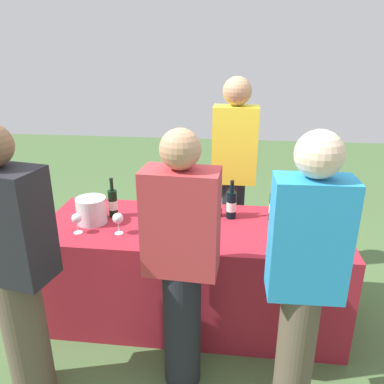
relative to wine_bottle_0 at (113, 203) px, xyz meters
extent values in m
plane|color=#476638|center=(0.60, -0.09, -0.85)|extent=(12.00, 12.00, 0.00)
cube|color=maroon|center=(0.60, -0.09, -0.48)|extent=(2.12, 0.82, 0.75)
cylinder|color=black|center=(0.00, 0.00, 0.00)|extent=(0.07, 0.07, 0.20)
cylinder|color=black|center=(0.00, 0.00, 0.14)|extent=(0.03, 0.03, 0.08)
cylinder|color=black|center=(0.00, 0.00, 0.18)|extent=(0.03, 0.03, 0.02)
cylinder|color=silver|center=(0.00, 0.00, -0.01)|extent=(0.07, 0.07, 0.07)
cylinder|color=black|center=(0.43, 0.02, 0.01)|extent=(0.07, 0.07, 0.23)
cylinder|color=black|center=(0.43, 0.02, 0.16)|extent=(0.03, 0.03, 0.07)
cylinder|color=black|center=(0.43, 0.02, 0.21)|extent=(0.03, 0.03, 0.02)
cylinder|color=silver|center=(0.43, 0.02, 0.00)|extent=(0.07, 0.07, 0.08)
cylinder|color=black|center=(0.76, 0.09, 0.01)|extent=(0.06, 0.06, 0.24)
cylinder|color=black|center=(0.76, 0.09, 0.18)|extent=(0.02, 0.02, 0.09)
cylinder|color=maroon|center=(0.76, 0.09, 0.23)|extent=(0.03, 0.03, 0.02)
cylinder|color=silver|center=(0.76, 0.09, 0.00)|extent=(0.06, 0.06, 0.08)
cylinder|color=black|center=(0.87, 0.07, 0.00)|extent=(0.07, 0.07, 0.20)
cylinder|color=black|center=(0.87, 0.07, 0.13)|extent=(0.03, 0.03, 0.07)
cylinder|color=black|center=(0.87, 0.07, 0.18)|extent=(0.03, 0.03, 0.02)
cylinder|color=silver|center=(0.87, 0.07, -0.01)|extent=(0.07, 0.07, 0.07)
cylinder|color=black|center=(1.17, 0.07, -0.01)|extent=(0.07, 0.07, 0.20)
cylinder|color=black|center=(1.17, 0.07, 0.13)|extent=(0.02, 0.02, 0.07)
cylinder|color=black|center=(1.17, 0.07, 0.18)|extent=(0.03, 0.03, 0.02)
cylinder|color=silver|center=(1.17, 0.07, -0.02)|extent=(0.07, 0.07, 0.07)
cylinder|color=silver|center=(-0.16, -0.29, -0.10)|extent=(0.06, 0.06, 0.00)
cylinder|color=silver|center=(-0.16, -0.29, -0.07)|extent=(0.01, 0.01, 0.07)
sphere|color=silver|center=(-0.16, -0.29, 0.00)|extent=(0.07, 0.07, 0.07)
cylinder|color=silver|center=(0.12, -0.27, -0.10)|extent=(0.06, 0.06, 0.00)
cylinder|color=silver|center=(0.12, -0.27, -0.06)|extent=(0.01, 0.01, 0.08)
sphere|color=silver|center=(0.12, -0.27, 0.01)|extent=(0.07, 0.07, 0.07)
sphere|color=#590C19|center=(0.12, -0.27, -0.01)|extent=(0.04, 0.04, 0.04)
cylinder|color=silver|center=(0.55, -0.18, -0.10)|extent=(0.06, 0.06, 0.00)
cylinder|color=silver|center=(0.55, -0.18, -0.07)|extent=(0.01, 0.01, 0.07)
sphere|color=silver|center=(0.55, -0.18, 0.00)|extent=(0.07, 0.07, 0.07)
sphere|color=#590C19|center=(0.55, -0.18, -0.01)|extent=(0.04, 0.04, 0.04)
cylinder|color=silver|center=(-0.12, -0.12, -0.01)|extent=(0.21, 0.21, 0.19)
cylinder|color=black|center=(0.87, 0.60, -0.43)|extent=(0.20, 0.20, 0.85)
cube|color=yellow|center=(0.87, 0.60, 0.31)|extent=(0.37, 0.21, 0.64)
sphere|color=tan|center=(0.87, 0.60, 0.75)|extent=(0.23, 0.23, 0.23)
cylinder|color=brown|center=(-0.26, -0.89, -0.46)|extent=(0.24, 0.24, 0.79)
cube|color=black|center=(-0.26, -0.89, 0.24)|extent=(0.47, 0.31, 0.59)
cylinder|color=black|center=(0.61, -0.71, -0.47)|extent=(0.22, 0.22, 0.77)
cube|color=#B23338|center=(0.61, -0.71, 0.21)|extent=(0.41, 0.24, 0.58)
sphere|color=tan|center=(0.61, -0.71, 0.60)|extent=(0.21, 0.21, 0.21)
cylinder|color=brown|center=(1.24, -0.87, -0.46)|extent=(0.20, 0.20, 0.79)
cube|color=#268CCC|center=(1.24, -0.87, 0.24)|extent=(0.36, 0.21, 0.59)
sphere|color=beige|center=(1.24, -0.87, 0.64)|extent=(0.21, 0.21, 0.21)
camera|label=1|loc=(0.88, -2.50, 1.07)|focal=35.74mm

